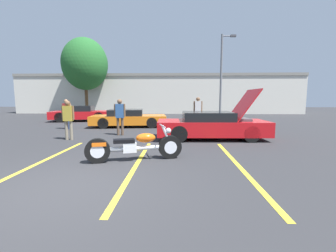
% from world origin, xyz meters
% --- Properties ---
extents(ground_plane, '(80.00, 80.00, 0.00)m').
position_xyz_m(ground_plane, '(0.00, 0.00, 0.00)').
color(ground_plane, '#2D2D30').
extents(parking_stripe_foreground, '(0.12, 5.40, 0.01)m').
position_xyz_m(parking_stripe_foreground, '(-1.55, 1.61, 0.00)').
color(parking_stripe_foreground, yellow).
rests_on(parking_stripe_foreground, ground).
extents(parking_stripe_middle, '(0.12, 5.40, 0.01)m').
position_xyz_m(parking_stripe_middle, '(1.09, 1.61, 0.00)').
color(parking_stripe_middle, yellow).
rests_on(parking_stripe_middle, ground).
extents(parking_stripe_back, '(0.12, 5.40, 0.01)m').
position_xyz_m(parking_stripe_back, '(3.72, 1.61, 0.00)').
color(parking_stripe_back, yellow).
rests_on(parking_stripe_back, ground).
extents(far_building, '(32.00, 4.20, 4.40)m').
position_xyz_m(far_building, '(0.00, 22.60, 2.34)').
color(far_building, beige).
rests_on(far_building, ground).
extents(light_pole, '(1.21, 0.28, 6.98)m').
position_xyz_m(light_pole, '(5.97, 15.45, 3.87)').
color(light_pole, slate).
rests_on(light_pole, ground).
extents(tree_background, '(4.58, 4.58, 7.83)m').
position_xyz_m(tree_background, '(-7.30, 19.26, 5.18)').
color(tree_background, brown).
rests_on(tree_background, ground).
extents(motorcycle, '(2.59, 0.98, 0.97)m').
position_xyz_m(motorcycle, '(0.98, 1.98, 0.40)').
color(motorcycle, black).
rests_on(motorcycle, ground).
extents(show_car_hood_open, '(4.59, 1.92, 2.10)m').
position_xyz_m(show_car_hood_open, '(3.64, 5.46, 0.58)').
color(show_car_hood_open, red).
rests_on(show_car_hood_open, ground).
extents(parked_car_right_row, '(4.61, 2.41, 1.05)m').
position_xyz_m(parked_car_right_row, '(-0.79, 9.39, 0.51)').
color(parked_car_right_row, orange).
rests_on(parked_car_right_row, ground).
extents(parked_car_left_row, '(4.57, 2.58, 1.16)m').
position_xyz_m(parked_car_left_row, '(-5.03, 12.56, 0.57)').
color(parked_car_left_row, red).
rests_on(parked_car_left_row, ground).
extents(spectator_near_motorcycle, '(0.52, 0.22, 1.66)m').
position_xyz_m(spectator_near_motorcycle, '(-3.96, 8.15, 0.98)').
color(spectator_near_motorcycle, '#38476B').
rests_on(spectator_near_motorcycle, ground).
extents(spectator_by_show_car, '(0.52, 0.21, 1.62)m').
position_xyz_m(spectator_by_show_car, '(-2.33, 4.97, 0.96)').
color(spectator_by_show_car, gray).
rests_on(spectator_by_show_car, ground).
extents(spectator_midground, '(0.52, 0.22, 1.68)m').
position_xyz_m(spectator_midground, '(-0.49, 6.20, 0.99)').
color(spectator_midground, brown).
rests_on(spectator_midground, ground).
extents(spectator_far_lot, '(0.52, 0.23, 1.78)m').
position_xyz_m(spectator_far_lot, '(3.39, 9.25, 1.06)').
color(spectator_far_lot, '#333338').
rests_on(spectator_far_lot, ground).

